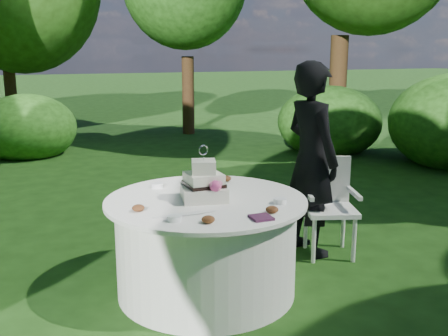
{
  "coord_description": "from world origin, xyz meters",
  "views": [
    {
      "loc": [
        -1.29,
        -3.67,
        1.89
      ],
      "look_at": [
        0.15,
        0.0,
        1.0
      ],
      "focal_mm": 42.0,
      "sensor_mm": 36.0,
      "label": 1
    }
  ],
  "objects": [
    {
      "name": "votives",
      "position": [
        -0.06,
        -0.1,
        0.79
      ],
      "size": [
        0.95,
        0.99,
        0.04
      ],
      "color": "white",
      "rests_on": "table"
    },
    {
      "name": "chair",
      "position": [
        1.35,
        0.38,
        0.52
      ],
      "size": [
        0.58,
        0.58,
        0.91
      ],
      "color": "white",
      "rests_on": "ground"
    },
    {
      "name": "feather_plume",
      "position": [
        -0.27,
        -0.33,
        0.78
      ],
      "size": [
        0.48,
        0.07,
        0.01
      ],
      "primitive_type": "ellipsoid",
      "color": "silver",
      "rests_on": "table"
    },
    {
      "name": "petal_cups",
      "position": [
        -0.02,
        -0.19,
        0.79
      ],
      "size": [
        0.99,
        1.1,
        0.05
      ],
      "color": "#562D16",
      "rests_on": "table"
    },
    {
      "name": "cake",
      "position": [
        -0.02,
        -0.01,
        0.88
      ],
      "size": [
        0.39,
        0.39,
        0.43
      ],
      "color": "silver",
      "rests_on": "table"
    },
    {
      "name": "table",
      "position": [
        0.0,
        0.0,
        0.39
      ],
      "size": [
        1.56,
        1.56,
        0.77
      ],
      "color": "white",
      "rests_on": "ground"
    },
    {
      "name": "guest",
      "position": [
        1.2,
        0.46,
        0.9
      ],
      "size": [
        0.5,
        0.7,
        1.8
      ],
      "primitive_type": "imported",
      "rotation": [
        0.0,
        0.0,
        1.68
      ],
      "color": "black",
      "rests_on": "ground"
    },
    {
      "name": "napkins",
      "position": [
        0.18,
        -0.6,
        0.78
      ],
      "size": [
        0.14,
        0.14,
        0.02
      ],
      "primitive_type": "cube",
      "color": "#451D3B",
      "rests_on": "table"
    },
    {
      "name": "ground",
      "position": [
        0.0,
        0.0,
        0.0
      ],
      "size": [
        80.0,
        80.0,
        0.0
      ],
      "primitive_type": "plane",
      "color": "black",
      "rests_on": "ground"
    }
  ]
}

